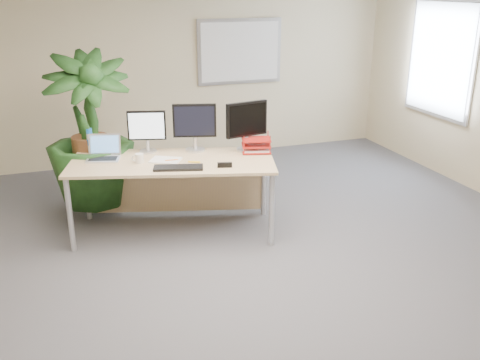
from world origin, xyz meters
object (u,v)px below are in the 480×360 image
object	(u,v)px
monitor_left	(147,129)
desk	(174,172)
laptop	(104,153)
floor_plant	(91,151)
monitor_right	(195,124)

from	to	relation	value
monitor_left	desk	bearing A→B (deg)	-50.64
monitor_left	laptop	bearing A→B (deg)	-172.00
floor_plant	monitor_right	distance (m)	1.22
floor_plant	laptop	world-z (taller)	floor_plant
monitor_right	floor_plant	bearing A→B (deg)	154.79
floor_plant	monitor_left	xyz separation A→B (m)	(0.57, -0.38, 0.30)
desk	monitor_left	world-z (taller)	monitor_left
monitor_left	laptop	xyz separation A→B (m)	(-0.47, -0.07, -0.20)
monitor_right	laptop	distance (m)	0.99
floor_plant	monitor_left	bearing A→B (deg)	-33.55
laptop	monitor_left	bearing A→B (deg)	8.00
floor_plant	laptop	size ratio (longest dim) A/B	3.81
monitor_left	monitor_right	distance (m)	0.51
monitor_right	laptop	bearing A→B (deg)	176.67
desk	monitor_right	world-z (taller)	monitor_right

